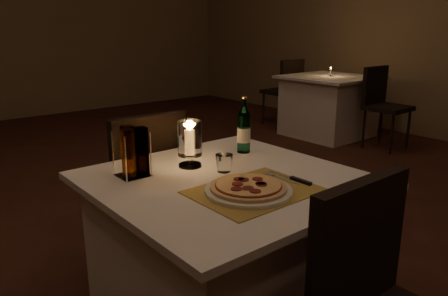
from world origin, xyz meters
TOP-DOWN VIEW (x-y plane):
  - floor at (0.00, 0.00)m, footprint 8.00×10.00m
  - main_table at (-0.21, -0.61)m, footprint 1.00×1.00m
  - chair_far at (-0.21, 0.10)m, footprint 0.42×0.42m
  - placemat at (-0.23, -0.79)m, footprint 0.45×0.34m
  - plate at (-0.26, -0.79)m, footprint 0.32×0.32m
  - pizza at (-0.26, -0.79)m, footprint 0.28×0.28m
  - fork at (-0.06, -0.76)m, footprint 0.02×0.18m
  - knife at (-0.03, -0.82)m, footprint 0.02×0.22m
  - tumbler at (-0.17, -0.55)m, footprint 0.07×0.07m
  - water_bottle at (0.09, -0.38)m, footprint 0.06×0.06m
  - hurricane_candle at (-0.24, -0.40)m, footprint 0.10×0.10m
  - cruet_caddy at (-0.49, -0.37)m, footprint 0.12×0.12m
  - neighbor_table_right at (3.13, 1.42)m, footprint 1.00×1.00m
  - neighbor_chair_ra at (3.13, 0.71)m, footprint 0.42×0.42m
  - neighbor_chair_rb at (3.13, 2.13)m, footprint 0.42×0.42m
  - neighbor_candle_right at (3.13, 1.42)m, footprint 0.03×0.03m

SIDE VIEW (x-z plane):
  - floor at x=0.00m, z-range -0.02..0.00m
  - main_table at x=-0.21m, z-range 0.00..0.74m
  - neighbor_table_right at x=3.13m, z-range 0.00..0.74m
  - chair_far at x=-0.21m, z-range 0.10..1.00m
  - neighbor_chair_ra at x=3.13m, z-range 0.10..1.00m
  - neighbor_chair_rb at x=3.13m, z-range 0.10..1.00m
  - placemat at x=-0.23m, z-range 0.74..0.74m
  - fork at x=-0.06m, z-range 0.74..0.75m
  - knife at x=-0.03m, z-range 0.74..0.76m
  - plate at x=-0.26m, z-range 0.74..0.76m
  - pizza at x=-0.26m, z-range 0.76..0.78m
  - tumbler at x=-0.17m, z-range 0.74..0.81m
  - neighbor_candle_right at x=3.13m, z-range 0.73..0.84m
  - cruet_caddy at x=-0.49m, z-range 0.73..0.94m
  - water_bottle at x=0.09m, z-range 0.71..0.98m
  - hurricane_candle at x=-0.24m, z-range 0.76..0.96m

